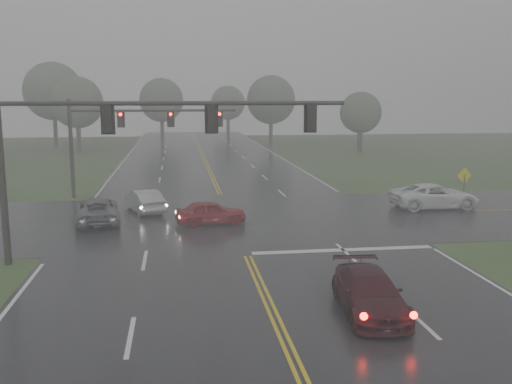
{
  "coord_description": "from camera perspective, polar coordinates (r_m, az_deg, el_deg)",
  "views": [
    {
      "loc": [
        -3.0,
        -10.27,
        7.1
      ],
      "look_at": [
        0.66,
        16.0,
        2.56
      ],
      "focal_mm": 40.0,
      "sensor_mm": 36.0,
      "label": 1
    }
  ],
  "objects": [
    {
      "name": "main_road",
      "position": [
        31.24,
        -2.21,
        -3.44
      ],
      "size": [
        18.0,
        160.0,
        0.02
      ],
      "primitive_type": "cube",
      "color": "black",
      "rests_on": "ground"
    },
    {
      "name": "cross_street",
      "position": [
        33.18,
        -2.56,
        -2.66
      ],
      "size": [
        120.0,
        14.0,
        0.02
      ],
      "primitive_type": "cube",
      "color": "black",
      "rests_on": "ground"
    },
    {
      "name": "stop_bar",
      "position": [
        26.75,
        8.7,
        -5.81
      ],
      "size": [
        8.5,
        0.5,
        0.01
      ],
      "primitive_type": "cube",
      "color": "silver",
      "rests_on": "ground"
    },
    {
      "name": "sedan_maroon",
      "position": [
        19.57,
        11.21,
        -11.77
      ],
      "size": [
        2.27,
        4.8,
        1.35
      ],
      "primitive_type": "imported",
      "rotation": [
        0.0,
        0.0,
        -0.08
      ],
      "color": "black",
      "rests_on": "ground"
    },
    {
      "name": "sedan_red",
      "position": [
        31.77,
        -4.53,
        -3.24
      ],
      "size": [
        4.05,
        2.05,
        1.32
      ],
      "primitive_type": "imported",
      "rotation": [
        0.0,
        0.0,
        1.7
      ],
      "color": "maroon",
      "rests_on": "ground"
    },
    {
      "name": "sedan_silver",
      "position": [
        35.59,
        -11.11,
        -1.99
      ],
      "size": [
        2.81,
        4.46,
        1.39
      ],
      "primitive_type": "imported",
      "rotation": [
        0.0,
        0.0,
        3.49
      ],
      "color": "#A6A7AD",
      "rests_on": "ground"
    },
    {
      "name": "car_grey",
      "position": [
        33.23,
        -15.55,
        -3.0
      ],
      "size": [
        3.02,
        5.3,
        1.4
      ],
      "primitive_type": "imported",
      "rotation": [
        0.0,
        0.0,
        3.29
      ],
      "color": "#55575C",
      "rests_on": "ground"
    },
    {
      "name": "pickup_white",
      "position": [
        37.86,
        17.39,
        -1.56
      ],
      "size": [
        5.57,
        2.67,
        1.53
      ],
      "primitive_type": "imported",
      "rotation": [
        0.0,
        0.0,
        1.59
      ],
      "color": "white",
      "rests_on": "ground"
    },
    {
      "name": "signal_gantry_near",
      "position": [
        24.74,
        -14.1,
        5.47
      ],
      "size": [
        14.65,
        0.33,
        7.65
      ],
      "color": "black",
      "rests_on": "ground"
    },
    {
      "name": "signal_gantry_far",
      "position": [
        40.72,
        -13.19,
        6.18
      ],
      "size": [
        11.49,
        0.35,
        6.83
      ],
      "color": "black",
      "rests_on": "ground"
    },
    {
      "name": "sign_diamond_east",
      "position": [
        38.77,
        20.1,
        1.12
      ],
      "size": [
        1.05,
        0.17,
        2.54
      ],
      "rotation": [
        0.0,
        0.0,
        0.12
      ],
      "color": "black",
      "rests_on": "ground"
    },
    {
      "name": "tree_nw_a",
      "position": [
        74.48,
        -17.46,
        8.54
      ],
      "size": [
        6.37,
        6.37,
        9.36
      ],
      "color": "#2D231D",
      "rests_on": "ground"
    },
    {
      "name": "tree_ne_a",
      "position": [
        79.0,
        1.5,
        9.2
      ],
      "size": [
        6.64,
        6.64,
        9.75
      ],
      "color": "#2D231D",
      "rests_on": "ground"
    },
    {
      "name": "tree_n_mid",
      "position": [
        87.25,
        -9.44,
        9.05
      ],
      "size": [
        6.53,
        6.53,
        9.58
      ],
      "color": "#2D231D",
      "rests_on": "ground"
    },
    {
      "name": "tree_e_near",
      "position": [
        71.92,
        10.43,
        7.8
      ],
      "size": [
        5.1,
        5.1,
        7.5
      ],
      "color": "#2D231D",
      "rests_on": "ground"
    },
    {
      "name": "tree_nw_b",
      "position": [
        82.61,
        -19.63,
        9.47
      ],
      "size": [
        7.83,
        7.83,
        11.5
      ],
      "color": "#2D231D",
      "rests_on": "ground"
    },
    {
      "name": "tree_n_far",
      "position": [
        99.91,
        -2.82,
        8.89
      ],
      "size": [
        5.92,
        5.92,
        8.69
      ],
      "color": "#2D231D",
      "rests_on": "ground"
    }
  ]
}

